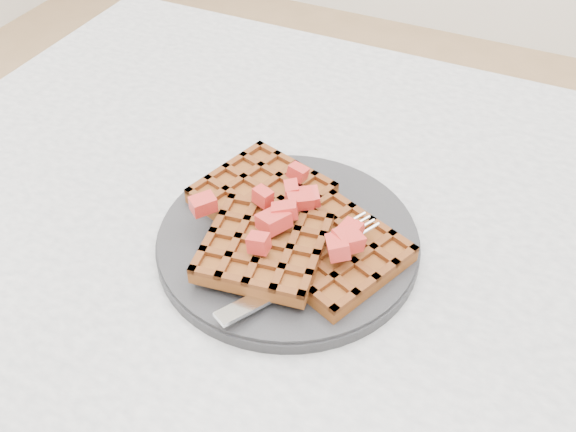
{
  "coord_description": "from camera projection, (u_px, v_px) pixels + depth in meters",
  "views": [
    {
      "loc": [
        0.06,
        -0.41,
        1.19
      ],
      "look_at": [
        -0.12,
        -0.01,
        0.79
      ],
      "focal_mm": 40.0,
      "sensor_mm": 36.0,
      "label": 1
    }
  ],
  "objects": [
    {
      "name": "table",
      "position": [
        401.0,
        352.0,
        0.67
      ],
      "size": [
        1.2,
        0.8,
        0.75
      ],
      "color": "beige",
      "rests_on": "ground"
    },
    {
      "name": "plate",
      "position": [
        288.0,
        240.0,
        0.62
      ],
      "size": [
        0.25,
        0.25,
        0.02
      ],
      "primitive_type": "cylinder",
      "color": "#232326",
      "rests_on": "table"
    },
    {
      "name": "waffles",
      "position": [
        286.0,
        229.0,
        0.6
      ],
      "size": [
        0.23,
        0.2,
        0.03
      ],
      "color": "brown",
      "rests_on": "plate"
    },
    {
      "name": "strawberry_pile",
      "position": [
        288.0,
        205.0,
        0.58
      ],
      "size": [
        0.15,
        0.15,
        0.02
      ],
      "primitive_type": null,
      "color": "#9F1514",
      "rests_on": "waffles"
    },
    {
      "name": "fork",
      "position": [
        311.0,
        270.0,
        0.57
      ],
      "size": [
        0.1,
        0.17,
        0.02
      ],
      "primitive_type": null,
      "rotation": [
        0.0,
        0.0,
        -0.47
      ],
      "color": "silver",
      "rests_on": "plate"
    }
  ]
}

